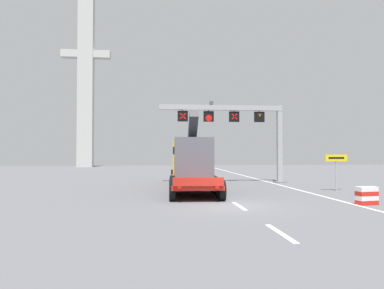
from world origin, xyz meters
name	(u,v)px	position (x,y,z in m)	size (l,w,h in m)	color
ground	(231,205)	(0.00, 0.00, 0.00)	(112.00, 112.00, 0.00)	#5B5B60
lane_markings	(188,173)	(0.36, 28.16, 0.01)	(0.20, 70.93, 0.01)	silver
edge_line_right	(272,183)	(6.20, 12.00, 0.01)	(0.20, 63.00, 0.01)	silver
overhead_lane_gantry	(238,120)	(3.38, 12.66, 5.45)	(11.05, 0.90, 7.08)	#9EA0A5
heavy_haul_truck_red	(190,161)	(-1.17, 9.09, 1.99)	(3.51, 14.14, 5.30)	red
exit_sign_yellow	(336,163)	(8.54, 5.66, 1.89)	(1.56, 0.15, 2.48)	#9EA0A5
crash_barrier_striped	(367,196)	(6.80, -0.51, 0.45)	(1.06, 0.64, 0.90)	red
bridge_pylon_distant	(86,74)	(-17.21, 49.17, 17.52)	(9.00, 2.00, 34.26)	#B7B7B2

